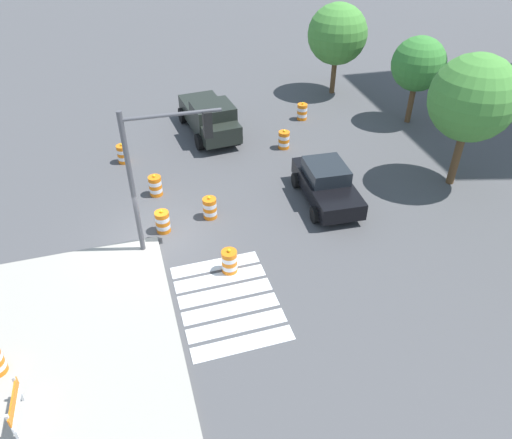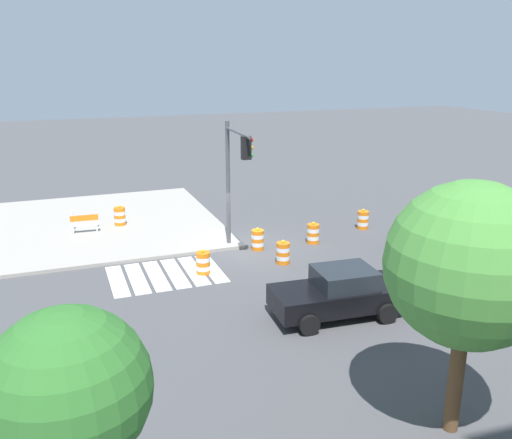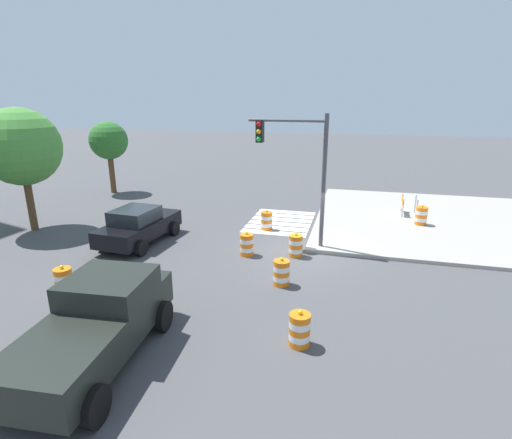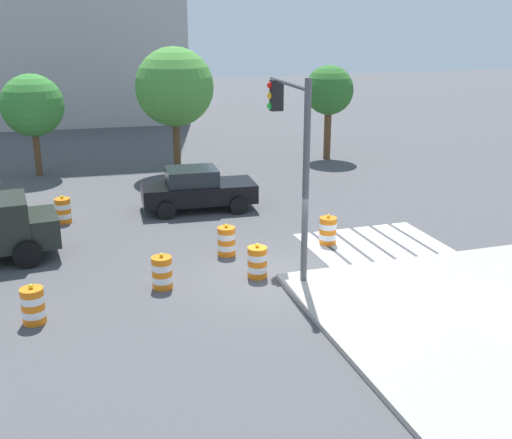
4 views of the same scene
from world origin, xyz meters
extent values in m
plane|color=#474749|center=(0.00, 0.00, 0.00)|extent=(120.00, 120.00, 0.00)
cube|color=silver|center=(2.12, 1.80, 0.01)|extent=(0.60, 3.20, 0.02)
cube|color=silver|center=(2.88, 1.80, 0.01)|extent=(0.60, 3.20, 0.02)
cube|color=silver|center=(3.62, 1.80, 0.01)|extent=(0.60, 3.20, 0.02)
cube|color=silver|center=(4.38, 1.80, 0.01)|extent=(0.60, 3.20, 0.02)
cube|color=silver|center=(5.12, 1.80, 0.01)|extent=(0.60, 3.20, 0.02)
cube|color=silver|center=(5.88, 1.80, 0.01)|extent=(0.60, 3.20, 0.02)
cube|color=black|center=(-0.58, 7.31, 0.68)|extent=(4.42, 2.13, 0.70)
cube|color=#1E2328|center=(-0.83, 7.33, 1.33)|extent=(2.01, 1.73, 0.60)
cylinder|color=black|center=(0.84, 8.17, 0.33)|extent=(0.68, 0.29, 0.66)
cylinder|color=black|center=(0.70, 6.27, 0.33)|extent=(0.68, 0.29, 0.66)
cylinder|color=black|center=(-1.86, 8.36, 0.33)|extent=(0.68, 0.29, 0.66)
cylinder|color=black|center=(-1.99, 6.46, 0.33)|extent=(0.68, 0.29, 0.66)
cube|color=black|center=(-9.69, 3.84, 0.87)|extent=(2.65, 2.19, 0.90)
cube|color=black|center=(-7.59, 4.01, 1.17)|extent=(2.05, 2.14, 1.50)
cube|color=black|center=(-6.50, 4.10, 0.87)|extent=(1.55, 2.01, 0.90)
cylinder|color=black|center=(-6.88, 5.09, 0.42)|extent=(0.86, 0.37, 0.84)
cylinder|color=black|center=(-6.71, 3.06, 0.42)|extent=(0.86, 0.37, 0.84)
cylinder|color=black|center=(-10.26, 4.82, 0.42)|extent=(0.86, 0.37, 0.84)
cylinder|color=black|center=(-10.10, 2.79, 0.42)|extent=(0.86, 0.37, 0.84)
cylinder|color=orange|center=(-5.61, 7.18, 0.09)|extent=(0.56, 0.56, 0.18)
cylinder|color=white|center=(-5.61, 7.18, 0.27)|extent=(0.56, 0.56, 0.18)
cylinder|color=orange|center=(-5.61, 7.18, 0.45)|extent=(0.56, 0.56, 0.18)
cylinder|color=white|center=(-5.61, 7.18, 0.63)|extent=(0.56, 0.56, 0.18)
cylinder|color=orange|center=(-5.61, 7.18, 0.81)|extent=(0.56, 0.56, 0.18)
sphere|color=yellow|center=(-5.61, 7.18, 0.96)|extent=(0.12, 0.12, 0.12)
cylinder|color=orange|center=(-0.45, 0.31, 0.09)|extent=(0.56, 0.56, 0.18)
cylinder|color=white|center=(-0.45, 0.31, 0.27)|extent=(0.56, 0.56, 0.18)
cylinder|color=orange|center=(-0.45, 0.31, 0.45)|extent=(0.56, 0.56, 0.18)
cylinder|color=white|center=(-0.45, 0.31, 0.63)|extent=(0.56, 0.56, 0.18)
cylinder|color=orange|center=(-0.45, 0.31, 0.81)|extent=(0.56, 0.56, 0.18)
sphere|color=yellow|center=(-0.45, 0.31, 0.96)|extent=(0.12, 0.12, 0.12)
cylinder|color=orange|center=(-6.49, -0.73, 0.09)|extent=(0.56, 0.56, 0.18)
cylinder|color=white|center=(-6.49, -0.73, 0.27)|extent=(0.56, 0.56, 0.18)
cylinder|color=orange|center=(-6.49, -0.73, 0.45)|extent=(0.56, 0.56, 0.18)
cylinder|color=white|center=(-6.49, -0.73, 0.63)|extent=(0.56, 0.56, 0.18)
cylinder|color=orange|center=(-6.49, -0.73, 0.81)|extent=(0.56, 0.56, 0.18)
sphere|color=yellow|center=(-6.49, -0.73, 0.96)|extent=(0.12, 0.12, 0.12)
cylinder|color=orange|center=(-0.83, 2.28, 0.09)|extent=(0.56, 0.56, 0.18)
cylinder|color=white|center=(-0.83, 2.28, 0.27)|extent=(0.56, 0.56, 0.18)
cylinder|color=orange|center=(-0.83, 2.28, 0.45)|extent=(0.56, 0.56, 0.18)
cylinder|color=white|center=(-0.83, 2.28, 0.63)|extent=(0.56, 0.56, 0.18)
cylinder|color=orange|center=(-0.83, 2.28, 0.81)|extent=(0.56, 0.56, 0.18)
sphere|color=yellow|center=(-0.83, 2.28, 0.96)|extent=(0.12, 0.12, 0.12)
cylinder|color=orange|center=(-3.17, 0.38, 0.09)|extent=(0.56, 0.56, 0.18)
cylinder|color=white|center=(-3.17, 0.38, 0.27)|extent=(0.56, 0.56, 0.18)
cylinder|color=orange|center=(-3.17, 0.38, 0.45)|extent=(0.56, 0.56, 0.18)
cylinder|color=white|center=(-3.17, 0.38, 0.63)|extent=(0.56, 0.56, 0.18)
cylinder|color=orange|center=(-3.17, 0.38, 0.81)|extent=(0.56, 0.56, 0.18)
sphere|color=yellow|center=(-3.17, 0.38, 0.96)|extent=(0.12, 0.12, 0.12)
cylinder|color=orange|center=(-8.54, 9.32, 0.09)|extent=(0.56, 0.56, 0.18)
cylinder|color=white|center=(-8.54, 9.32, 0.27)|extent=(0.56, 0.56, 0.18)
cylinder|color=orange|center=(-8.54, 9.32, 0.45)|extent=(0.56, 0.56, 0.18)
cylinder|color=white|center=(-8.54, 9.32, 0.63)|extent=(0.56, 0.56, 0.18)
cylinder|color=orange|center=(-8.54, 9.32, 0.81)|extent=(0.56, 0.56, 0.18)
sphere|color=yellow|center=(-8.54, 9.32, 0.96)|extent=(0.12, 0.12, 0.12)
cylinder|color=orange|center=(2.58, 2.23, 0.09)|extent=(0.56, 0.56, 0.18)
cylinder|color=white|center=(2.58, 2.23, 0.27)|extent=(0.56, 0.56, 0.18)
cylinder|color=orange|center=(2.58, 2.23, 0.45)|extent=(0.56, 0.56, 0.18)
cylinder|color=white|center=(2.58, 2.23, 0.63)|extent=(0.56, 0.56, 0.18)
cylinder|color=orange|center=(2.58, 2.23, 0.81)|extent=(0.56, 0.56, 0.18)
sphere|color=yellow|center=(2.58, 2.23, 0.96)|extent=(0.12, 0.12, 0.12)
cube|color=silver|center=(6.07, -4.40, 0.65)|extent=(0.07, 0.07, 1.00)
cube|color=silver|center=(7.17, -4.45, 0.65)|extent=(0.07, 0.07, 1.00)
cube|color=orange|center=(6.62, -4.40, 0.90)|extent=(1.30, 0.10, 0.28)
cube|color=white|center=(6.62, -4.40, 0.60)|extent=(1.30, 0.10, 0.20)
cylinder|color=#4C4C51|center=(0.60, -0.60, 2.90)|extent=(0.18, 0.18, 5.50)
cylinder|color=#4C4C51|center=(0.67, 1.00, 5.35)|extent=(0.25, 3.20, 0.12)
cube|color=black|center=(0.71, 2.12, 4.90)|extent=(0.37, 0.29, 0.90)
sphere|color=red|center=(0.52, 2.13, 5.20)|extent=(0.20, 0.20, 0.20)
sphere|color=#F2A514|center=(0.52, 2.13, 4.90)|extent=(0.20, 0.20, 0.20)
sphere|color=green|center=(0.52, 2.13, 4.60)|extent=(0.20, 0.20, 0.20)
cylinder|color=brown|center=(-0.26, 13.33, 1.40)|extent=(0.34, 0.34, 2.80)
sphere|color=#478C38|center=(-0.26, 13.33, 4.05)|extent=(3.59, 3.59, 3.59)
cylinder|color=brown|center=(-6.51, 14.89, 1.14)|extent=(0.31, 0.31, 2.28)
sphere|color=#387F33|center=(-6.51, 14.89, 3.27)|extent=(2.83, 2.83, 2.83)
cylinder|color=brown|center=(-11.67, 12.58, 1.18)|extent=(0.31, 0.31, 2.36)
sphere|color=#478C38|center=(-11.67, 12.58, 3.60)|extent=(3.53, 3.53, 3.53)
camera|label=1|loc=(15.17, -0.62, 11.84)|focal=34.08mm
camera|label=2|loc=(7.68, 21.68, 8.20)|focal=38.03mm
camera|label=3|loc=(-15.42, -1.86, 6.18)|focal=27.65mm
camera|label=4|loc=(-5.54, -15.57, 7.13)|focal=44.21mm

